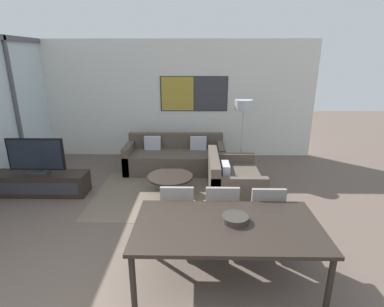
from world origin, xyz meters
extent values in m
cube|color=silver|center=(0.00, 5.44, 1.40)|extent=(7.04, 0.06, 2.80)
cube|color=#2D2D33|center=(0.60, 5.40, 1.55)|extent=(1.62, 0.01, 0.83)
cube|color=#B29333|center=(0.21, 5.39, 1.55)|extent=(0.77, 0.02, 0.79)
cube|color=#38383D|center=(1.00, 5.39, 1.55)|extent=(0.77, 0.02, 0.79)
cube|color=#515156|center=(-2.99, 4.08, 1.40)|extent=(0.07, 0.08, 2.80)
cube|color=#706051|center=(0.20, 3.10, 0.00)|extent=(2.74, 2.04, 0.01)
cube|color=black|center=(-2.17, 3.08, 0.20)|extent=(1.69, 0.46, 0.40)
cube|color=#2D2D33|center=(-2.17, 2.85, 0.20)|extent=(1.56, 0.01, 0.22)
cube|color=#2D2D33|center=(-2.17, 3.08, 0.43)|extent=(0.36, 0.20, 0.05)
cube|color=#2D2D33|center=(-2.17, 3.08, 0.49)|extent=(0.06, 0.03, 0.08)
cube|color=black|center=(-2.17, 3.08, 0.76)|extent=(1.00, 0.04, 0.58)
cube|color=black|center=(-2.17, 3.06, 0.76)|extent=(0.93, 0.01, 0.53)
cube|color=#51473D|center=(0.20, 4.31, 0.21)|extent=(2.13, 0.91, 0.42)
cube|color=#51473D|center=(0.20, 4.69, 0.38)|extent=(2.13, 0.16, 0.75)
cube|color=#51473D|center=(-0.79, 4.31, 0.30)|extent=(0.14, 0.91, 0.60)
cube|color=#51473D|center=(1.20, 4.31, 0.30)|extent=(0.14, 0.91, 0.60)
cube|color=#B2B7C1|center=(-0.31, 4.51, 0.57)|extent=(0.36, 0.12, 0.30)
cube|color=#B2B7C1|center=(0.71, 4.51, 0.57)|extent=(0.36, 0.12, 0.30)
cube|color=#51473D|center=(1.36, 3.08, 0.21)|extent=(0.91, 1.35, 0.42)
cube|color=#51473D|center=(0.98, 3.08, 0.38)|extent=(0.16, 1.35, 0.75)
cube|color=#51473D|center=(1.36, 2.47, 0.30)|extent=(0.91, 0.14, 0.60)
cube|color=#51473D|center=(1.36, 3.68, 0.30)|extent=(0.91, 0.14, 0.60)
cube|color=#B2B7C1|center=(1.16, 2.78, 0.57)|extent=(0.12, 0.36, 0.30)
cylinder|color=black|center=(0.20, 3.10, 0.01)|extent=(0.37, 0.37, 0.03)
cylinder|color=black|center=(0.20, 3.10, 0.16)|extent=(0.15, 0.15, 0.32)
cylinder|color=black|center=(0.20, 3.10, 0.34)|extent=(0.81, 0.81, 0.04)
cube|color=black|center=(1.01, 0.88, 0.71)|extent=(1.97, 1.06, 0.04)
cylinder|color=black|center=(0.09, 0.41, 0.34)|extent=(0.06, 0.06, 0.69)
cylinder|color=black|center=(1.93, 0.41, 0.34)|extent=(0.06, 0.06, 0.69)
cylinder|color=black|center=(0.09, 1.36, 0.34)|extent=(0.06, 0.06, 0.69)
cylinder|color=black|center=(1.93, 1.36, 0.34)|extent=(0.06, 0.06, 0.69)
cube|color=gray|center=(0.43, 1.74, 0.43)|extent=(0.46, 0.46, 0.06)
cube|color=gray|center=(0.43, 1.53, 0.65)|extent=(0.42, 0.05, 0.40)
cylinder|color=black|center=(0.23, 1.54, 0.20)|extent=(0.04, 0.04, 0.40)
cylinder|color=black|center=(0.63, 1.54, 0.20)|extent=(0.04, 0.04, 0.40)
cylinder|color=black|center=(0.23, 1.94, 0.20)|extent=(0.04, 0.04, 0.40)
cylinder|color=black|center=(0.63, 1.94, 0.20)|extent=(0.04, 0.04, 0.40)
cube|color=gray|center=(1.01, 1.74, 0.43)|extent=(0.46, 0.46, 0.06)
cube|color=gray|center=(1.01, 1.53, 0.65)|extent=(0.42, 0.05, 0.40)
cylinder|color=black|center=(0.81, 1.54, 0.20)|extent=(0.04, 0.04, 0.40)
cylinder|color=black|center=(1.21, 1.54, 0.20)|extent=(0.04, 0.04, 0.40)
cylinder|color=black|center=(0.81, 1.94, 0.20)|extent=(0.04, 0.04, 0.40)
cylinder|color=black|center=(1.21, 1.94, 0.20)|extent=(0.04, 0.04, 0.40)
cube|color=gray|center=(1.58, 1.71, 0.43)|extent=(0.46, 0.46, 0.06)
cube|color=gray|center=(1.58, 1.50, 0.65)|extent=(0.42, 0.05, 0.40)
cylinder|color=black|center=(1.38, 1.51, 0.20)|extent=(0.04, 0.04, 0.40)
cylinder|color=black|center=(1.78, 1.51, 0.20)|extent=(0.04, 0.04, 0.40)
cylinder|color=black|center=(1.38, 1.91, 0.20)|extent=(0.04, 0.04, 0.40)
cylinder|color=black|center=(1.78, 1.91, 0.20)|extent=(0.04, 0.04, 0.40)
cylinder|color=#332D28|center=(1.10, 0.95, 0.76)|extent=(0.29, 0.29, 0.06)
torus|color=#332D28|center=(1.10, 0.95, 0.78)|extent=(0.29, 0.29, 0.02)
cylinder|color=#2D2D33|center=(1.65, 4.36, 0.01)|extent=(0.28, 0.28, 0.02)
cylinder|color=#B7B7BC|center=(1.65, 4.36, 0.68)|extent=(0.03, 0.03, 1.31)
cylinder|color=#B2B7C1|center=(1.65, 4.36, 1.45)|extent=(0.37, 0.37, 0.22)
camera|label=1|loc=(0.69, -1.89, 2.41)|focal=28.00mm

